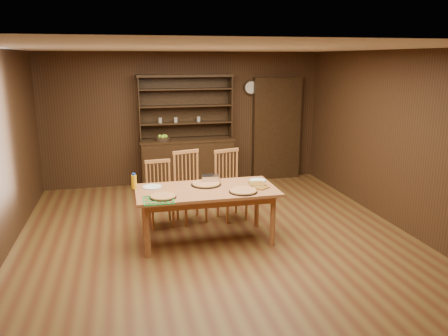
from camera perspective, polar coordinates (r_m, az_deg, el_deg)
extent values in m
plane|color=brown|center=(6.24, -0.96, -9.19)|extent=(6.00, 6.00, 0.00)
plane|color=white|center=(5.73, -1.07, 15.41)|extent=(6.00, 6.00, 0.00)
plane|color=#3A2212|center=(8.77, -5.16, 6.41)|extent=(5.50, 0.00, 5.50)
plane|color=#3A2212|center=(3.10, 10.86, -8.37)|extent=(5.50, 0.00, 5.50)
plane|color=#3A2212|center=(6.96, 21.76, 3.43)|extent=(0.00, 6.00, 6.00)
cube|color=#311E10|center=(8.67, -4.80, 0.61)|extent=(1.80, 0.50, 0.90)
cube|color=#311E10|center=(8.57, -4.86, 3.66)|extent=(1.84, 0.52, 0.04)
cube|color=#311E10|center=(8.71, -5.17, 8.01)|extent=(1.80, 0.02, 1.20)
cube|color=#311E10|center=(8.48, -11.04, 7.65)|extent=(0.02, 0.32, 1.20)
cube|color=#311E10|center=(8.73, 0.82, 8.08)|extent=(0.02, 0.32, 1.20)
cube|color=#311E10|center=(8.52, -5.12, 11.92)|extent=(1.84, 0.34, 0.05)
cylinder|color=gray|center=(8.53, -8.34, 6.19)|extent=(0.07, 0.07, 0.10)
cylinder|color=gray|center=(8.56, -6.33, 6.28)|extent=(0.07, 0.07, 0.10)
cube|color=#311E10|center=(9.16, 6.85, 5.12)|extent=(1.00, 0.18, 2.10)
cylinder|color=#311E10|center=(8.96, 3.51, 10.46)|extent=(0.30, 0.04, 0.30)
cylinder|color=silver|center=(8.93, 3.56, 10.45)|extent=(0.24, 0.01, 0.24)
cube|color=#BE7542|center=(5.94, -2.31, -2.93)|extent=(1.90, 0.95, 0.04)
cylinder|color=#BE7542|center=(5.64, -10.01, -8.16)|extent=(0.07, 0.07, 0.71)
cylinder|color=#BE7542|center=(6.31, -10.40, -5.71)|extent=(0.07, 0.07, 0.71)
cylinder|color=#BE7542|center=(5.94, 6.39, -6.83)|extent=(0.07, 0.07, 0.71)
cylinder|color=#BE7542|center=(6.58, 4.31, -4.66)|extent=(0.07, 0.07, 0.71)
cube|color=#C67443|center=(6.63, -8.25, -4.08)|extent=(0.44, 0.42, 0.04)
cylinder|color=#C67443|center=(6.55, -9.29, -6.39)|extent=(0.03, 0.03, 0.40)
cylinder|color=#C67443|center=(6.81, -9.70, -5.57)|extent=(0.03, 0.03, 0.40)
cylinder|color=#C67443|center=(6.60, -6.62, -6.13)|extent=(0.03, 0.03, 0.40)
cylinder|color=#C67443|center=(6.86, -7.14, -5.32)|extent=(0.03, 0.03, 0.40)
cube|color=#C67443|center=(6.64, -8.68, 0.87)|extent=(0.39, 0.07, 0.05)
cube|color=#C67443|center=(6.74, -4.27, -3.25)|extent=(0.55, 0.54, 0.04)
cylinder|color=#C67443|center=(6.61, -5.00, -5.82)|extent=(0.04, 0.04, 0.44)
cylinder|color=#C67443|center=(6.89, -6.10, -5.01)|extent=(0.04, 0.04, 0.44)
cylinder|color=#C67443|center=(6.75, -2.33, -5.36)|extent=(0.04, 0.04, 0.44)
cylinder|color=#C67443|center=(7.02, -3.51, -4.58)|extent=(0.04, 0.04, 0.44)
cube|color=#C67443|center=(6.74, -5.02, 2.11)|extent=(0.42, 0.15, 0.05)
cube|color=#C67443|center=(6.84, 1.05, -2.98)|extent=(0.55, 0.53, 0.04)
cylinder|color=#C67443|center=(6.70, 0.45, -5.50)|extent=(0.04, 0.04, 0.44)
cylinder|color=#C67443|center=(6.97, -0.83, -4.72)|extent=(0.04, 0.04, 0.44)
cylinder|color=#C67443|center=(6.87, 2.95, -5.03)|extent=(0.04, 0.04, 0.44)
cylinder|color=#C67443|center=(7.12, 1.60, -4.29)|extent=(0.04, 0.04, 0.44)
cube|color=#C67443|center=(6.84, 0.32, 2.27)|extent=(0.42, 0.15, 0.05)
cylinder|color=black|center=(5.62, -7.98, -3.81)|extent=(0.35, 0.35, 0.01)
cylinder|color=tan|center=(5.61, -7.99, -3.66)|extent=(0.32, 0.32, 0.02)
torus|color=gold|center=(5.61, -7.99, -3.66)|extent=(0.33, 0.33, 0.03)
cylinder|color=black|center=(5.79, 2.54, -3.12)|extent=(0.38, 0.38, 0.01)
cylinder|color=tan|center=(5.79, 2.54, -2.98)|extent=(0.35, 0.35, 0.02)
torus|color=gold|center=(5.79, 2.54, -2.98)|extent=(0.36, 0.36, 0.03)
cylinder|color=black|center=(6.11, -2.36, -2.18)|extent=(0.42, 0.42, 0.01)
cylinder|color=tan|center=(6.11, -2.36, -2.05)|extent=(0.38, 0.38, 0.02)
torus|color=gold|center=(6.11, -2.36, -2.05)|extent=(0.39, 0.39, 0.03)
cylinder|color=white|center=(6.07, -9.36, -2.45)|extent=(0.27, 0.27, 0.01)
torus|color=#324596|center=(6.07, -9.36, -2.43)|extent=(0.27, 0.27, 0.01)
cylinder|color=white|center=(6.32, 4.40, -1.64)|extent=(0.24, 0.24, 0.01)
torus|color=#324596|center=(6.32, 4.40, -1.61)|extent=(0.24, 0.24, 0.01)
cube|color=white|center=(6.25, -1.79, -1.40)|extent=(0.26, 0.20, 0.10)
cylinder|color=#FEB30D|center=(6.05, -11.67, -1.79)|extent=(0.07, 0.07, 0.19)
cylinder|color=#153AB2|center=(6.02, -11.72, -0.80)|extent=(0.04, 0.04, 0.03)
cube|color=red|center=(5.99, 4.76, -2.55)|extent=(0.26, 0.26, 0.01)
cube|color=red|center=(6.16, 4.35, -2.05)|extent=(0.23, 0.23, 0.02)
cylinder|color=black|center=(8.46, -8.03, 3.78)|extent=(0.29, 0.29, 0.06)
sphere|color=#94CA35|center=(8.45, -8.38, 4.10)|extent=(0.08, 0.08, 0.08)
sphere|color=#94CA35|center=(8.49, -7.86, 4.16)|extent=(0.08, 0.08, 0.08)
sphere|color=#94CA35|center=(8.40, -8.01, 4.06)|extent=(0.08, 0.08, 0.08)
sphere|color=#94CA35|center=(8.44, -7.62, 4.11)|extent=(0.08, 0.08, 0.08)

